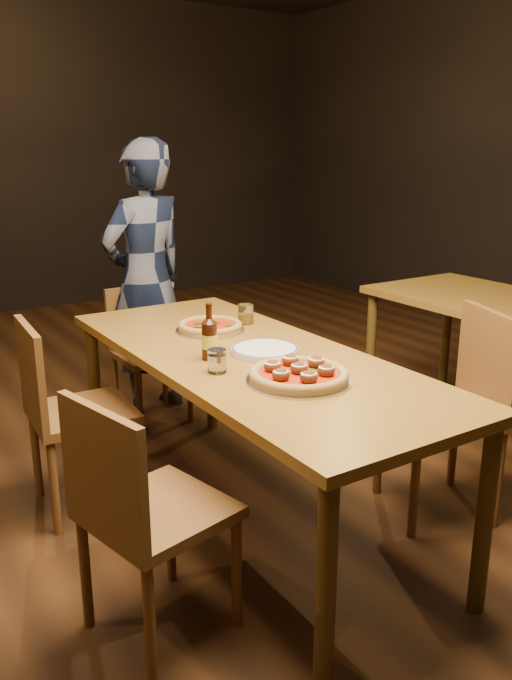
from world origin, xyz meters
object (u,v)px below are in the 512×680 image
chair_main_e (440,411)px  chair_end (151,353)px  chair_main_sw (82,411)px  beer_bottle (209,340)px  pizza_meatball (299,374)px  plate_stack (265,351)px  water_glass (217,361)px  pizza_margherita (210,326)px  amber_glass (246,314)px  chair_main_nw (158,509)px  diner (146,280)px  table_main (249,370)px

chair_main_e → chair_end: bearing=-138.4°
chair_main_sw → beer_bottle: 0.71m
chair_main_e → pizza_meatball: chair_main_e is taller
chair_main_sw → plate_stack: chair_main_sw is taller
chair_main_sw → chair_end: bearing=-37.6°
pizza_meatball → water_glass: 0.32m
chair_end → pizza_margherita: size_ratio=2.58×
beer_bottle → amber_glass: 0.57m
chair_main_nw → beer_bottle: size_ratio=3.97×
water_glass → amber_glass: amber_glass is taller
chair_main_sw → pizza_meatball: (0.53, -0.87, 0.32)m
beer_bottle → diner: size_ratio=0.14×
diner → pizza_margherita: bearing=67.3°
plate_stack → amber_glass: 0.49m
chair_main_e → water_glass: 1.04m
chair_end → amber_glass: (0.14, -0.83, 0.39)m
chair_main_nw → pizza_meatball: bearing=-98.1°
chair_main_sw → water_glass: 0.78m
diner → chair_end: bearing=53.7°
table_main → pizza_margherita: 0.41m
chair_main_nw → pizza_margherita: (0.65, 0.82, 0.33)m
chair_main_e → diner: bearing=-141.7°
chair_main_nw → diner: (0.77, 1.81, 0.37)m
table_main → chair_main_nw: size_ratio=2.26×
chair_main_nw → chair_main_sw: 0.92m
water_glass → diner: (0.39, 1.52, 0.01)m
plate_stack → water_glass: 0.29m
chair_end → beer_bottle: bearing=-104.1°
pizza_margherita → beer_bottle: (-0.21, -0.37, 0.06)m
table_main → chair_main_sw: bearing=138.2°
pizza_margherita → chair_main_nw: bearing=-128.6°
table_main → water_glass: bearing=-149.9°
chair_main_sw → amber_glass: bearing=-92.0°
table_main → chair_main_nw: (-0.61, -0.42, -0.24)m
table_main → plate_stack: bearing=-33.8°
pizza_margherita → diner: diner is taller
plate_stack → chair_main_nw: bearing=-150.0°
diner → water_glass: bearing=60.1°
water_glass → diner: 1.57m
chair_end → plate_stack: bearing=-93.6°
plate_stack → beer_bottle: size_ratio=1.22×
chair_main_e → pizza_margherita: chair_main_e is taller
table_main → chair_main_nw: bearing=-145.6°
chair_main_nw → amber_glass: 1.25m
chair_main_nw → diner: bearing=-35.6°
table_main → amber_glass: bearing=59.8°
chair_end → pizza_margherita: chair_end is taller
chair_main_nw → chair_main_e: 1.34m
plate_stack → beer_bottle: beer_bottle is taller
pizza_meatball → beer_bottle: size_ratio=1.71×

